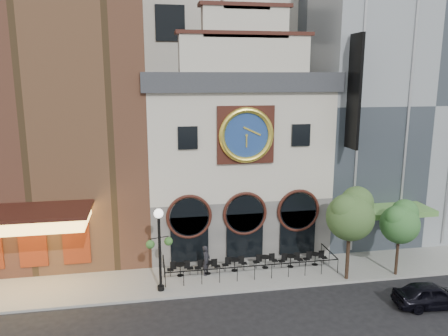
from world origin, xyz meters
The scene contains 17 objects.
ground centered at (0.00, 0.00, 0.00)m, with size 120.00×120.00×0.00m, color black.
sidewalk centered at (0.00, 2.50, 0.07)m, with size 44.00×5.00×0.15m, color gray.
clock_building centered at (0.00, 7.82, 6.69)m, with size 12.60×8.78×18.65m.
theater_building centered at (-13.00, 9.96, 12.60)m, with size 14.00×15.60×25.00m.
retail_building centered at (12.99, 9.99, 10.14)m, with size 14.00×14.40×20.00m.
cafe_railing centered at (0.00, 2.50, 0.60)m, with size 10.60×2.60×0.90m, color black, non-canonical shape.
bistro_0 centered at (-4.33, 2.56, 0.61)m, with size 1.58×0.68×0.90m.
bistro_1 centered at (-2.66, 2.52, 0.61)m, with size 1.58×0.68×0.90m.
bistro_2 centered at (-0.93, 2.64, 0.61)m, with size 1.58×0.68×0.90m.
bistro_3 centered at (1.08, 2.72, 0.61)m, with size 1.58×0.68×0.90m.
bistro_4 centered at (2.71, 2.56, 0.61)m, with size 1.58×0.68×0.90m.
bistro_5 centered at (4.37, 2.58, 0.61)m, with size 1.58×0.68×0.90m.
car_right centered at (8.59, -3.24, 0.68)m, with size 1.60×3.98×1.36m, color black.
pedestrian centered at (-2.75, 2.44, 1.08)m, with size 0.68×0.45×1.87m, color black.
lamppost centered at (-5.57, 0.92, 3.14)m, with size 1.51×0.79×4.84m.
tree_left centered at (5.56, 0.44, 4.27)m, with size 2.91×2.81×5.61m.
tree_right centered at (8.79, 0.43, 3.58)m, with size 2.43×2.34×4.67m.
Camera 1 is at (-6.11, -22.28, 12.12)m, focal length 35.00 mm.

